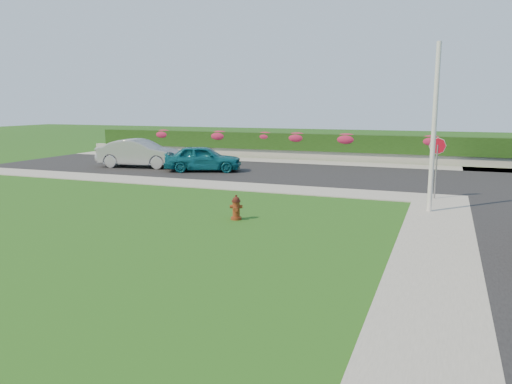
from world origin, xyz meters
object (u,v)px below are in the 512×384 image
at_px(utility_pole, 434,129).
at_px(sedan_silver, 140,153).
at_px(sedan_teal, 203,158).
at_px(fire_hydrant, 236,208).
at_px(stop_sign, 437,154).

bearing_deg(utility_pole, sedan_silver, 157.27).
bearing_deg(sedan_teal, sedan_silver, 66.20).
relative_size(fire_hydrant, utility_pole, 0.14).
relative_size(sedan_silver, utility_pole, 0.86).
bearing_deg(sedan_teal, fire_hydrant, -167.52).
distance_m(fire_hydrant, stop_sign, 8.29).
bearing_deg(stop_sign, fire_hydrant, -130.58).
xyz_separation_m(fire_hydrant, sedan_teal, (-6.06, 9.66, 0.36)).
bearing_deg(sedan_silver, sedan_teal, -102.19).
height_order(sedan_teal, stop_sign, stop_sign).
xyz_separation_m(fire_hydrant, utility_pole, (5.66, 3.31, 2.42)).
bearing_deg(fire_hydrant, sedan_silver, 117.95).
bearing_deg(utility_pole, stop_sign, 87.57).
xyz_separation_m(sedan_teal, utility_pole, (11.72, -6.35, 2.05)).
relative_size(sedan_teal, utility_pole, 0.73).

